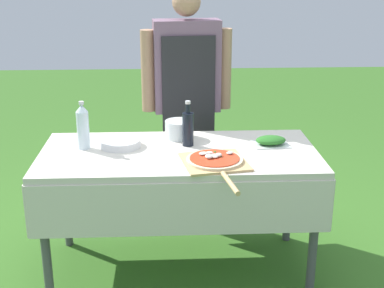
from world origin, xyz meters
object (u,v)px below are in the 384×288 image
prep_table (179,166)px  herb_container (271,141)px  pizza_on_peel (215,161)px  oil_bottle (188,128)px  water_bottle (83,127)px  person_cook (187,89)px  plate_stack (120,143)px  mixing_tub (179,129)px

prep_table → herb_container: 0.53m
prep_table → pizza_on_peel: size_ratio=2.61×
prep_table → oil_bottle: bearing=60.9°
prep_table → water_bottle: 0.57m
herb_container → water_bottle: bearing=-179.6°
pizza_on_peel → water_bottle: 0.76m
pizza_on_peel → herb_container: herb_container is taller
water_bottle → herb_container: 1.04m
prep_table → person_cook: 0.71m
oil_bottle → plate_stack: oil_bottle is taller
prep_table → oil_bottle: oil_bottle is taller
oil_bottle → plate_stack: bearing=-179.9°
pizza_on_peel → herb_container: size_ratio=2.75×
oil_bottle → mixing_tub: 0.15m
oil_bottle → prep_table: bearing=-119.1°
mixing_tub → plate_stack: mixing_tub is taller
prep_table → mixing_tub: 0.27m
prep_table → plate_stack: (-0.32, 0.09, 0.11)m
oil_bottle → water_bottle: size_ratio=0.96×
pizza_on_peel → mixing_tub: size_ratio=3.56×
oil_bottle → herb_container: bearing=-2.0°
pizza_on_peel → mixing_tub: mixing_tub is taller
pizza_on_peel → plate_stack: bearing=139.8°
person_cook → pizza_on_peel: bearing=92.2°
water_bottle → plate_stack: (0.20, 0.02, -0.11)m
person_cook → water_bottle: person_cook is taller
pizza_on_peel → mixing_tub: (-0.17, 0.43, 0.04)m
pizza_on_peel → mixing_tub: 0.46m
prep_table → plate_stack: bearing=163.7°
person_cook → oil_bottle: 0.56m
person_cook → water_bottle: (-0.59, -0.58, -0.07)m
oil_bottle → plate_stack: 0.38m
pizza_on_peel → oil_bottle: bearing=103.3°
pizza_on_peel → person_cook: bearing=87.5°
person_cook → plate_stack: 0.70m
pizza_on_peel → plate_stack: 0.58m
person_cook → mixing_tub: bearing=76.4°
herb_container → plate_stack: herb_container is taller
pizza_on_peel → herb_container: (0.34, 0.28, 0.01)m
prep_table → mixing_tub: size_ratio=9.28×
prep_table → pizza_on_peel: bearing=-47.9°
plate_stack → herb_container: bearing=-1.1°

